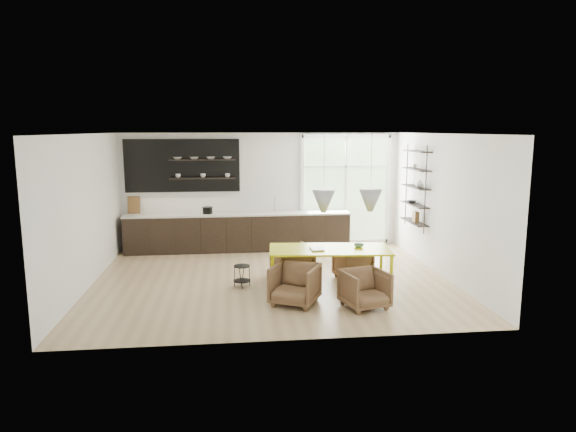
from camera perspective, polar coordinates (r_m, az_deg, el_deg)
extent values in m
cube|color=tan|center=(10.37, -1.84, -7.15)|extent=(7.00, 6.00, 0.01)
cube|color=white|center=(13.01, -2.94, 2.83)|extent=(7.00, 0.02, 2.90)
cube|color=white|center=(10.38, -21.54, 0.44)|extent=(0.02, 6.00, 2.90)
cube|color=white|center=(10.89, 16.80, 1.11)|extent=(0.02, 6.00, 2.90)
cube|color=white|center=(9.93, -1.94, 9.13)|extent=(7.00, 6.00, 0.01)
cube|color=#B2D1A5|center=(13.28, 6.37, 2.93)|extent=(2.20, 0.02, 2.70)
cube|color=white|center=(13.26, 6.40, 2.91)|extent=(2.30, 0.08, 2.80)
cone|color=#AAAEB9|center=(9.65, 3.98, 1.65)|extent=(0.44, 0.44, 0.42)
cone|color=#AAAEB9|center=(9.85, 9.14, 1.71)|extent=(0.44, 0.44, 0.42)
cylinder|color=black|center=(9.57, 4.03, 6.43)|extent=(0.01, 0.01, 0.89)
cylinder|color=black|center=(9.77, 9.26, 6.39)|extent=(0.01, 0.01, 0.89)
cube|color=black|center=(12.82, -5.49, -1.83)|extent=(5.50, 0.65, 0.90)
cube|color=silver|center=(12.73, -5.53, 0.24)|extent=(5.54, 0.69, 0.04)
cube|color=white|center=(13.01, -5.57, 1.69)|extent=(5.50, 0.02, 0.55)
cube|color=black|center=(12.94, -11.65, 5.50)|extent=(2.80, 0.06, 1.30)
cube|color=black|center=(12.75, -9.48, 6.19)|extent=(1.60, 0.28, 0.03)
cube|color=black|center=(12.79, -9.42, 4.17)|extent=(1.60, 0.28, 0.03)
cube|color=brown|center=(13.14, -16.75, 1.18)|extent=(0.30, 0.10, 0.42)
cylinder|color=silver|center=(12.84, -1.53, 1.27)|extent=(0.02, 0.02, 0.40)
imported|color=white|center=(12.80, -12.18, 6.30)|extent=(0.22, 0.22, 0.05)
imported|color=white|center=(12.76, -10.39, 6.35)|extent=(0.22, 0.22, 0.05)
imported|color=white|center=(12.74, -8.58, 6.39)|extent=(0.22, 0.22, 0.05)
imported|color=white|center=(12.73, -6.77, 6.43)|extent=(0.22, 0.22, 0.05)
imported|color=white|center=(12.83, -12.11, 4.39)|extent=(0.12, 0.12, 0.10)
imported|color=white|center=(12.78, -9.43, 4.46)|extent=(0.12, 0.12, 0.10)
imported|color=white|center=(12.77, -6.73, 4.51)|extent=(0.12, 0.12, 0.10)
cylinder|color=black|center=(12.72, -8.93, 0.58)|extent=(0.24, 0.24, 0.15)
cube|color=black|center=(11.36, 15.02, 2.80)|extent=(0.02, 0.02, 1.90)
cube|color=black|center=(12.47, 13.02, 3.46)|extent=(0.02, 0.02, 1.90)
cube|color=black|center=(12.03, 13.82, -0.64)|extent=(0.26, 1.20, 0.02)
cube|color=black|center=(11.96, 13.90, 1.24)|extent=(0.26, 1.20, 0.02)
cube|color=black|center=(11.91, 13.98, 3.14)|extent=(0.26, 1.20, 0.02)
cube|color=black|center=(11.88, 14.06, 5.06)|extent=(0.26, 1.20, 0.03)
cube|color=black|center=(11.85, 14.13, 6.99)|extent=(0.26, 1.20, 0.03)
imported|color=white|center=(11.67, 14.42, 3.53)|extent=(0.18, 0.18, 0.19)
imported|color=#333338|center=(12.14, 13.58, 1.56)|extent=(0.22, 0.22, 0.05)
imported|color=white|center=(11.97, 13.90, 5.38)|extent=(0.10, 0.10, 0.09)
cube|color=brown|center=(11.91, 14.01, -0.10)|extent=(0.10, 0.18, 0.24)
cube|color=#C3C800|center=(9.53, 4.65, -3.71)|extent=(2.30, 1.19, 0.03)
cube|color=#C3C800|center=(9.15, -1.76, -6.87)|extent=(0.05, 0.05, 0.78)
cube|color=#C3C800|center=(10.01, -1.71, -5.42)|extent=(0.05, 0.05, 0.78)
cube|color=#C3C800|center=(9.37, 11.39, -6.66)|extent=(0.05, 0.05, 0.78)
cube|color=#C3C800|center=(10.21, 10.30, -5.26)|extent=(0.05, 0.05, 0.78)
imported|color=brown|center=(10.43, 0.47, -5.06)|extent=(0.89, 0.90, 0.68)
imported|color=brown|center=(10.45, 7.20, -5.36)|extent=(0.78, 0.80, 0.59)
imported|color=brown|center=(8.90, 0.77, -7.60)|extent=(1.01, 1.02, 0.70)
imported|color=brown|center=(8.83, 8.55, -8.03)|extent=(0.86, 0.87, 0.65)
cylinder|color=black|center=(9.87, -5.16, -5.55)|extent=(0.31, 0.31, 0.02)
cylinder|color=black|center=(9.95, -5.13, -7.17)|extent=(0.33, 0.33, 0.01)
cylinder|color=black|center=(9.91, -4.31, -6.71)|extent=(0.01, 0.01, 0.41)
cylinder|color=black|center=(10.07, -5.00, -6.45)|extent=(0.01, 0.01, 0.41)
cylinder|color=black|center=(9.95, -5.97, -6.66)|extent=(0.01, 0.01, 0.41)
cylinder|color=black|center=(9.79, -5.28, -6.92)|extent=(0.01, 0.01, 0.41)
imported|color=white|center=(9.39, 2.52, -3.68)|extent=(0.25, 0.33, 0.03)
imported|color=#54865C|center=(9.69, 7.87, -3.27)|extent=(0.22, 0.22, 0.06)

